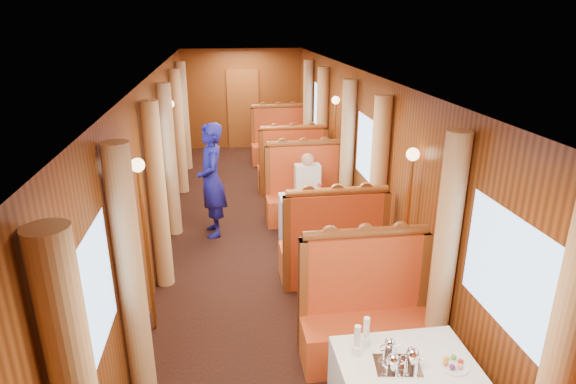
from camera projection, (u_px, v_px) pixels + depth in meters
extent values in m
cube|color=brown|center=(243.00, 109.00, 12.33)|extent=(0.80, 0.04, 2.00)
cube|color=#B02113|center=(366.00, 339.00, 4.77)|extent=(1.30, 0.55, 0.45)
cube|color=#B02113|center=(363.00, 273.00, 4.76)|extent=(1.30, 0.12, 0.80)
cylinder|color=brown|center=(366.00, 233.00, 4.61)|extent=(1.23, 0.10, 0.10)
cube|color=white|center=(317.00, 223.00, 7.09)|extent=(1.05, 0.72, 0.75)
cube|color=#B02113|center=(331.00, 262.00, 6.26)|extent=(1.30, 0.55, 0.45)
cube|color=#B02113|center=(336.00, 225.00, 5.85)|extent=(1.30, 0.12, 0.80)
cylinder|color=brown|center=(337.00, 191.00, 5.69)|extent=(1.23, 0.10, 0.10)
cube|color=#B02113|center=(305.00, 208.00, 8.03)|extent=(1.30, 0.55, 0.45)
cube|color=#B02113|center=(304.00, 169.00, 8.01)|extent=(1.30, 0.12, 0.80)
cylinder|color=brown|center=(304.00, 143.00, 7.86)|extent=(1.23, 0.10, 0.10)
cube|color=white|center=(285.00, 158.00, 10.35)|extent=(1.05, 0.72, 0.75)
cube|color=#B02113|center=(291.00, 178.00, 9.52)|extent=(1.30, 0.55, 0.45)
cube|color=#B02113|center=(293.00, 151.00, 9.10)|extent=(1.30, 0.12, 0.80)
cylinder|color=brown|center=(293.00, 128.00, 8.95)|extent=(1.23, 0.10, 0.10)
cube|color=#B02113|center=(280.00, 153.00, 11.28)|extent=(1.30, 0.55, 0.45)
cube|color=#B02113|center=(278.00, 125.00, 11.27)|extent=(1.30, 0.12, 0.80)
cylinder|color=brown|center=(278.00, 106.00, 11.12)|extent=(1.23, 0.10, 0.10)
cube|color=silver|center=(397.00, 366.00, 3.63)|extent=(0.38, 0.31, 0.01)
cylinder|color=white|center=(453.00, 365.00, 3.63)|extent=(0.24, 0.24, 0.01)
cylinder|color=white|center=(356.00, 350.00, 3.74)|extent=(0.08, 0.08, 0.08)
cylinder|color=white|center=(357.00, 336.00, 3.70)|extent=(0.05, 0.05, 0.18)
cylinder|color=white|center=(365.00, 341.00, 3.84)|extent=(0.08, 0.08, 0.08)
cylinder|color=white|center=(366.00, 328.00, 3.80)|extent=(0.05, 0.05, 0.18)
cylinder|color=silver|center=(319.00, 195.00, 6.92)|extent=(0.06, 0.06, 0.14)
cylinder|color=silver|center=(286.00, 138.00, 10.16)|extent=(0.06, 0.06, 0.14)
cylinder|color=tan|center=(131.00, 279.00, 4.01)|extent=(0.22, 0.22, 2.35)
cylinder|color=tan|center=(558.00, 378.00, 2.92)|extent=(0.22, 0.22, 2.35)
cylinder|color=tan|center=(444.00, 258.00, 4.37)|extent=(0.22, 0.22, 2.35)
cylinder|color=tan|center=(158.00, 198.00, 5.81)|extent=(0.22, 0.22, 2.35)
cylinder|color=tan|center=(169.00, 162.00, 7.26)|extent=(0.22, 0.22, 2.35)
cylinder|color=tan|center=(378.00, 187.00, 6.17)|extent=(0.22, 0.22, 2.35)
cylinder|color=tan|center=(347.00, 155.00, 7.62)|extent=(0.22, 0.22, 2.35)
cylinder|color=tan|center=(179.00, 133.00, 9.07)|extent=(0.22, 0.22, 2.35)
cylinder|color=tan|center=(184.00, 117.00, 10.52)|extent=(0.22, 0.22, 2.35)
cylinder|color=tan|center=(322.00, 128.00, 9.43)|extent=(0.22, 0.22, 2.35)
cylinder|color=tan|center=(308.00, 113.00, 10.88)|extent=(0.22, 0.22, 2.35)
cylinder|color=#BF8C3F|center=(147.00, 253.00, 5.00)|extent=(0.04, 0.04, 1.85)
sphere|color=#FFD18C|center=(138.00, 165.00, 4.67)|extent=(0.14, 0.14, 0.14)
cylinder|color=#BF8C3F|center=(405.00, 237.00, 5.36)|extent=(0.04, 0.04, 1.85)
sphere|color=#FFD18C|center=(413.00, 154.00, 5.03)|extent=(0.14, 0.14, 0.14)
cylinder|color=#BF8C3F|center=(175.00, 160.00, 8.25)|extent=(0.04, 0.04, 1.85)
sphere|color=#FFD18C|center=(170.00, 104.00, 7.92)|extent=(0.14, 0.14, 0.14)
cylinder|color=#BF8C3F|center=(334.00, 154.00, 8.62)|extent=(0.04, 0.04, 1.85)
sphere|color=#FFD18C|center=(336.00, 100.00, 8.29)|extent=(0.14, 0.14, 0.14)
imported|color=navy|center=(212.00, 180.00, 7.32)|extent=(0.50, 0.69, 1.77)
cube|color=beige|center=(307.00, 181.00, 7.72)|extent=(0.40, 0.24, 0.55)
sphere|color=tan|center=(308.00, 160.00, 7.60)|extent=(0.20, 0.20, 0.20)
cube|color=beige|center=(309.00, 198.00, 7.64)|extent=(0.36, 0.30, 0.14)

